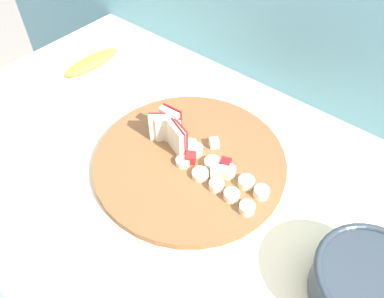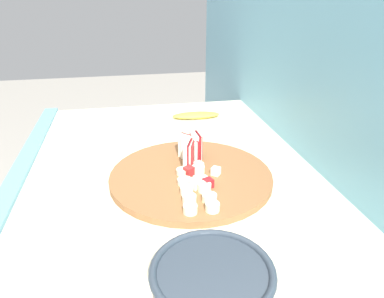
{
  "view_description": "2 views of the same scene",
  "coord_description": "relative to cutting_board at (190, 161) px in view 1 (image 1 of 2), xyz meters",
  "views": [
    {
      "loc": [
        0.15,
        -0.28,
        1.4
      ],
      "look_at": [
        -0.1,
        0.03,
        0.96
      ],
      "focal_mm": 34.7,
      "sensor_mm": 36.0,
      "label": 1
    },
    {
      "loc": [
        0.52,
        -0.07,
        1.27
      ],
      "look_at": [
        -0.17,
        0.06,
        0.95
      ],
      "focal_mm": 33.21,
      "sensor_mm": 36.0,
      "label": 2
    }
  ],
  "objects": [
    {
      "name": "ceramic_bowl",
      "position": [
        0.33,
        -0.04,
        0.03
      ],
      "size": [
        0.15,
        0.15,
        0.07
      ],
      "color": "#2D3842",
      "rests_on": "tiled_countertop"
    },
    {
      "name": "cutting_board",
      "position": [
        0.0,
        0.0,
        0.0
      ],
      "size": [
        0.34,
        0.34,
        0.01
      ],
      "primitive_type": "cylinder",
      "color": "brown",
      "rests_on": "tiled_countertop"
    },
    {
      "name": "apple_dice_pile",
      "position": [
        0.03,
        0.01,
        0.02
      ],
      "size": [
        0.1,
        0.08,
        0.02
      ],
      "color": "beige",
      "rests_on": "cutting_board"
    },
    {
      "name": "tile_backsplash",
      "position": [
        0.12,
        0.3,
        -0.27
      ],
      "size": [
        2.4,
        0.04,
        1.26
      ],
      "primitive_type": "cube",
      "color": "#6BADC6",
      "rests_on": "ground"
    },
    {
      "name": "banana_slice_rows",
      "position": [
        0.07,
        -0.0,
        0.01
      ],
      "size": [
        0.17,
        0.07,
        0.02
      ],
      "color": "beige",
      "rests_on": "cutting_board"
    },
    {
      "name": "apple_wedge_fan",
      "position": [
        -0.05,
        0.01,
        0.04
      ],
      "size": [
        0.09,
        0.05,
        0.06
      ],
      "color": "maroon",
      "rests_on": "cutting_board"
    },
    {
      "name": "banana_peel",
      "position": [
        -0.37,
        0.09,
        0.0
      ],
      "size": [
        0.05,
        0.15,
        0.02
      ],
      "primitive_type": "ellipsoid",
      "rotation": [
        0.0,
        0.0,
        1.53
      ],
      "color": "gold",
      "rests_on": "tiled_countertop"
    }
  ]
}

